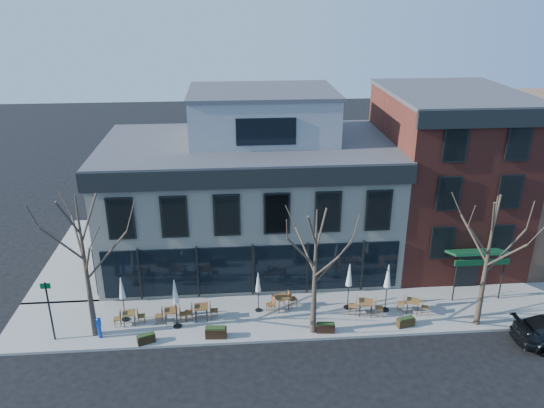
{
  "coord_description": "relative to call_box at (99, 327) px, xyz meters",
  "views": [
    {
      "loc": [
        -1.06,
        -27.21,
        17.11
      ],
      "look_at": [
        1.29,
        2.0,
        5.14
      ],
      "focal_mm": 35.0,
      "sensor_mm": 36.0,
      "label": 1
    }
  ],
  "objects": [
    {
      "name": "umbrella_4",
      "position": [
        15.56,
        1.29,
        1.41
      ],
      "size": [
        0.47,
        0.47,
        2.92
      ],
      "color": "black",
      "rests_on": "sidewalk_front"
    },
    {
      "name": "ground",
      "position": [
        8.18,
        3.52,
        -0.81
      ],
      "size": [
        120.0,
        120.0,
        0.0
      ],
      "primitive_type": "plane",
      "color": "black",
      "rests_on": "ground"
    },
    {
      "name": "planter_2",
      "position": [
        11.84,
        -0.47,
        -0.39
      ],
      "size": [
        0.99,
        0.48,
        0.54
      ],
      "color": "black",
      "rests_on": "sidewalk_front"
    },
    {
      "name": "call_box",
      "position": [
        0.0,
        0.0,
        0.0
      ],
      "size": [
        0.25,
        0.25,
        1.24
      ],
      "color": "#0D37AD",
      "rests_on": "sidewalk_front"
    },
    {
      "name": "umbrella_0",
      "position": [
        1.02,
        1.52,
        1.22
      ],
      "size": [
        0.43,
        0.43,
        2.66
      ],
      "color": "black",
      "rests_on": "sidewalk_front"
    },
    {
      "name": "cafe_set_1",
      "position": [
        3.6,
        1.11,
        -0.18
      ],
      "size": [
        1.79,
        0.75,
        0.93
      ],
      "color": "brown",
      "rests_on": "sidewalk_front"
    },
    {
      "name": "tree_right",
      "position": [
        20.19,
        -0.38,
        3.21
      ],
      "size": [
        3.72,
        3.77,
        7.48
      ],
      "color": "#382B21",
      "rests_on": "sidewalk_front"
    },
    {
      "name": "cafe_set_3",
      "position": [
        9.72,
        1.88,
        -0.14
      ],
      "size": [
        1.93,
        1.09,
        0.99
      ],
      "color": "brown",
      "rests_on": "sidewalk_front"
    },
    {
      "name": "sidewalk_side",
      "position": [
        -3.07,
        9.52,
        -0.73
      ],
      "size": [
        4.5,
        12.0,
        0.15
      ],
      "primitive_type": "cube",
      "color": "gray",
      "rests_on": "ground"
    },
    {
      "name": "red_brick_building",
      "position": [
        21.18,
        8.5,
        4.83
      ],
      "size": [
        8.2,
        11.78,
        11.18
      ],
      "color": "maroon",
      "rests_on": "ground"
    },
    {
      "name": "planter_0",
      "position": [
        2.47,
        -0.65,
        -0.4
      ],
      "size": [
        0.98,
        0.66,
        0.51
      ],
      "color": "black",
      "rests_on": "sidewalk_front"
    },
    {
      "name": "cafe_set_5",
      "position": [
        17.03,
        0.95,
        -0.18
      ],
      "size": [
        1.8,
        1.09,
        0.93
      ],
      "color": "brown",
      "rests_on": "sidewalk_front"
    },
    {
      "name": "umbrella_2",
      "position": [
        8.4,
        1.82,
        1.07
      ],
      "size": [
        0.39,
        0.39,
        2.45
      ],
      "color": "black",
      "rests_on": "sidewalk_front"
    },
    {
      "name": "cafe_set_4",
      "position": [
        14.35,
        0.96,
        -0.13
      ],
      "size": [
        2.0,
        0.94,
        1.03
      ],
      "color": "brown",
      "rests_on": "sidewalk_front"
    },
    {
      "name": "sidewalk_front",
      "position": [
        11.43,
        1.37,
        -0.73
      ],
      "size": [
        33.5,
        4.7,
        0.15
      ],
      "primitive_type": "cube",
      "color": "gray",
      "rests_on": "ground"
    },
    {
      "name": "planter_1",
      "position": [
        6.05,
        -0.47,
        -0.35
      ],
      "size": [
        1.13,
        0.51,
        0.62
      ],
      "color": "black",
      "rests_on": "sidewalk_front"
    },
    {
      "name": "tree_corner",
      "position": [
        -0.31,
        0.32,
        3.44
      ],
      "size": [
        3.93,
        3.98,
        7.92
      ],
      "color": "#382B21",
      "rests_on": "sidewalk_front"
    },
    {
      "name": "corner_building",
      "position": [
        8.25,
        8.59,
        3.92
      ],
      "size": [
        18.39,
        10.39,
        11.1
      ],
      "color": "silver",
      "rests_on": "ground"
    },
    {
      "name": "sign_pole",
      "position": [
        -2.32,
        0.02,
        1.27
      ],
      "size": [
        0.5,
        0.1,
        3.4
      ],
      "color": "black",
      "rests_on": "sidewalk_front"
    },
    {
      "name": "cafe_set_2",
      "position": [
        5.22,
        1.28,
        -0.15
      ],
      "size": [
        1.86,
        0.76,
        0.98
      ],
      "color": "brown",
      "rests_on": "sidewalk_front"
    },
    {
      "name": "cafe_set_0",
      "position": [
        1.35,
        1.08,
        -0.2
      ],
      "size": [
        1.73,
        0.76,
        0.89
      ],
      "color": "brown",
      "rests_on": "sidewalk_front"
    },
    {
      "name": "umbrella_1",
      "position": [
        3.95,
        0.63,
        1.39
      ],
      "size": [
        0.46,
        0.46,
        2.89
      ],
      "color": "black",
      "rests_on": "sidewalk_front"
    },
    {
      "name": "tree_mid",
      "position": [
        11.19,
        -0.38,
        2.99
      ],
      "size": [
        3.5,
        3.55,
        7.04
      ],
      "color": "#382B21",
      "rests_on": "sidewalk_front"
    },
    {
      "name": "planter_3",
      "position": [
        16.25,
        -0.29,
        -0.39
      ],
      "size": [
        1.01,
        0.59,
        0.53
      ],
      "color": "#332311",
      "rests_on": "sidewalk_front"
    },
    {
      "name": "umbrella_3",
      "position": [
        13.49,
        1.7,
        1.34
      ],
      "size": [
        0.45,
        0.45,
        2.83
      ],
      "color": "black",
      "rests_on": "sidewalk_front"
    }
  ]
}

